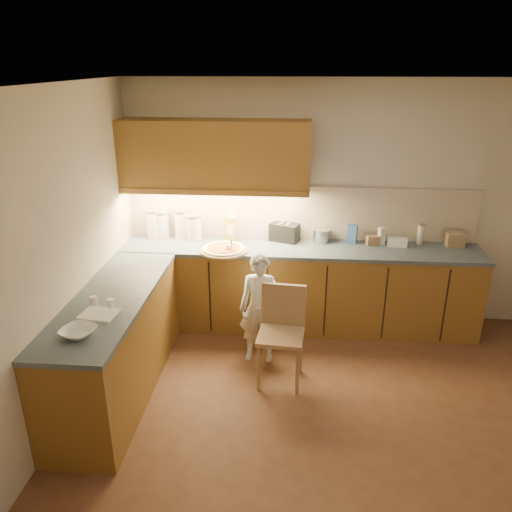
# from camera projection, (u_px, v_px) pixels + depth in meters

# --- Properties ---
(room) EXTENTS (4.54, 4.50, 2.62)m
(room) POSITION_uv_depth(u_px,v_px,m) (360.00, 231.00, 3.36)
(room) COLOR #55321D
(room) RESTS_ON ground
(l_counter) EXTENTS (3.77, 2.62, 0.92)m
(l_counter) POSITION_uv_depth(u_px,v_px,m) (244.00, 304.00, 5.03)
(l_counter) COLOR olive
(l_counter) RESTS_ON ground
(backsplash) EXTENTS (3.75, 0.02, 0.58)m
(backsplash) POSITION_uv_depth(u_px,v_px,m) (301.00, 213.00, 5.40)
(backsplash) COLOR #C6B499
(backsplash) RESTS_ON l_counter
(upper_cabinets) EXTENTS (1.95, 0.36, 0.73)m
(upper_cabinets) POSITION_uv_depth(u_px,v_px,m) (215.00, 155.00, 5.09)
(upper_cabinets) COLOR olive
(upper_cabinets) RESTS_ON ground
(pizza_on_board) EXTENTS (0.49, 0.49, 0.20)m
(pizza_on_board) POSITION_uv_depth(u_px,v_px,m) (224.00, 249.00, 5.11)
(pizza_on_board) COLOR #A28551
(pizza_on_board) RESTS_ON l_counter
(child) EXTENTS (0.41, 0.28, 1.10)m
(child) POSITION_uv_depth(u_px,v_px,m) (260.00, 308.00, 4.74)
(child) COLOR white
(child) RESTS_ON ground
(wooden_chair) EXTENTS (0.43, 0.43, 0.89)m
(wooden_chair) POSITION_uv_depth(u_px,v_px,m) (282.00, 327.00, 4.47)
(wooden_chair) COLOR tan
(wooden_chair) RESTS_ON ground
(mixing_bowl) EXTENTS (0.30, 0.30, 0.06)m
(mixing_bowl) POSITION_uv_depth(u_px,v_px,m) (78.00, 332.00, 3.54)
(mixing_bowl) COLOR white
(mixing_bowl) RESTS_ON l_counter
(canister_a) EXTENTS (0.16, 0.16, 0.32)m
(canister_a) POSITION_uv_depth(u_px,v_px,m) (153.00, 224.00, 5.46)
(canister_a) COLOR white
(canister_a) RESTS_ON l_counter
(canister_b) EXTENTS (0.17, 0.17, 0.30)m
(canister_b) POSITION_uv_depth(u_px,v_px,m) (162.00, 224.00, 5.47)
(canister_b) COLOR silver
(canister_b) RESTS_ON l_counter
(canister_c) EXTENTS (0.17, 0.17, 0.32)m
(canister_c) POSITION_uv_depth(u_px,v_px,m) (182.00, 224.00, 5.45)
(canister_c) COLOR white
(canister_c) RESTS_ON l_counter
(canister_d) EXTENTS (0.17, 0.17, 0.28)m
(canister_d) POSITION_uv_depth(u_px,v_px,m) (194.00, 227.00, 5.41)
(canister_d) COLOR silver
(canister_d) RESTS_ON l_counter
(oil_jug) EXTENTS (0.12, 0.09, 0.31)m
(oil_jug) POSITION_uv_depth(u_px,v_px,m) (231.00, 228.00, 5.39)
(oil_jug) COLOR gold
(oil_jug) RESTS_ON l_counter
(toaster) EXTENTS (0.35, 0.27, 0.20)m
(toaster) POSITION_uv_depth(u_px,v_px,m) (285.00, 232.00, 5.39)
(toaster) COLOR black
(toaster) RESTS_ON l_counter
(steel_pot) EXTENTS (0.18, 0.18, 0.14)m
(steel_pot) POSITION_uv_depth(u_px,v_px,m) (321.00, 235.00, 5.37)
(steel_pot) COLOR silver
(steel_pot) RESTS_ON l_counter
(blue_box) EXTENTS (0.11, 0.10, 0.20)m
(blue_box) POSITION_uv_depth(u_px,v_px,m) (352.00, 234.00, 5.33)
(blue_box) COLOR #365BA4
(blue_box) RESTS_ON l_counter
(card_box_a) EXTENTS (0.15, 0.12, 0.10)m
(card_box_a) POSITION_uv_depth(u_px,v_px,m) (373.00, 240.00, 5.30)
(card_box_a) COLOR tan
(card_box_a) RESTS_ON l_counter
(white_bottle) EXTENTS (0.08, 0.08, 0.19)m
(white_bottle) POSITION_uv_depth(u_px,v_px,m) (381.00, 236.00, 5.28)
(white_bottle) COLOR silver
(white_bottle) RESTS_ON l_counter
(flat_pack) EXTENTS (0.22, 0.16, 0.08)m
(flat_pack) POSITION_uv_depth(u_px,v_px,m) (397.00, 242.00, 5.27)
(flat_pack) COLOR silver
(flat_pack) RESTS_ON l_counter
(tall_jar) EXTENTS (0.07, 0.07, 0.22)m
(tall_jar) POSITION_uv_depth(u_px,v_px,m) (420.00, 234.00, 5.29)
(tall_jar) COLOR white
(tall_jar) RESTS_ON l_counter
(card_box_b) EXTENTS (0.19, 0.15, 0.15)m
(card_box_b) POSITION_uv_depth(u_px,v_px,m) (455.00, 239.00, 5.25)
(card_box_b) COLOR tan
(card_box_b) RESTS_ON l_counter
(dough_cloth) EXTENTS (0.30, 0.25, 0.02)m
(dough_cloth) POSITION_uv_depth(u_px,v_px,m) (99.00, 314.00, 3.83)
(dough_cloth) COLOR white
(dough_cloth) RESTS_ON l_counter
(spice_jar_a) EXTENTS (0.07, 0.07, 0.08)m
(spice_jar_a) POSITION_uv_depth(u_px,v_px,m) (94.00, 301.00, 3.97)
(spice_jar_a) COLOR silver
(spice_jar_a) RESTS_ON l_counter
(spice_jar_b) EXTENTS (0.08, 0.08, 0.08)m
(spice_jar_b) POSITION_uv_depth(u_px,v_px,m) (111.00, 303.00, 3.94)
(spice_jar_b) COLOR white
(spice_jar_b) RESTS_ON l_counter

